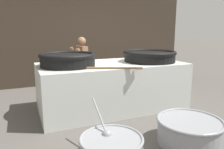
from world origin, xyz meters
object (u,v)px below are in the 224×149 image
prep_bowl_vegetables (111,148)px  cook (82,65)px  giant_wok_near (68,59)px  prep_bowl_meat (189,130)px  giant_wok_far (150,56)px

prep_bowl_vegetables → cook: bearing=81.6°
giant_wok_near → prep_bowl_vegetables: bearing=-86.2°
prep_bowl_vegetables → prep_bowl_meat: prep_bowl_vegetables is taller
giant_wok_near → prep_bowl_meat: giant_wok_near is taller
cook → giant_wok_near: bearing=55.3°
giant_wok_near → prep_bowl_vegetables: 2.09m
cook → giant_wok_far: bearing=132.3°
cook → prep_bowl_meat: bearing=99.2°
cook → prep_bowl_meat: (0.82, -2.91, -0.60)m
giant_wok_far → prep_bowl_meat: (-0.44, -1.81, -0.90)m
cook → prep_bowl_meat: cook is taller
giant_wok_far → prep_bowl_vegetables: (-1.68, -1.80, -0.92)m
giant_wok_far → cook: bearing=138.8°
giant_wok_near → giant_wok_far: (1.81, -0.07, -0.01)m
cook → prep_bowl_meat: size_ratio=1.55×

